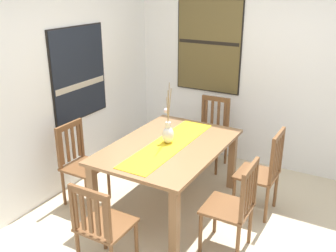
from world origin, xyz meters
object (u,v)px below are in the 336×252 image
(centerpiece_vase, at_px, (168,133))
(chair_1, at_px, (234,206))
(chair_4, at_px, (211,132))
(chair_0, at_px, (263,171))
(painting_on_back_wall, at_px, (79,73))
(chair_3, at_px, (102,225))
(painting_on_side_wall, at_px, (209,46))
(chair_2, at_px, (81,162))
(dining_table, at_px, (169,153))

(centerpiece_vase, xyz_separation_m, chair_1, (-0.42, -0.93, -0.38))
(chair_4, bearing_deg, chair_1, -150.04)
(chair_0, bearing_deg, chair_1, 176.69)
(chair_0, relative_size, painting_on_back_wall, 0.88)
(centerpiece_vase, distance_m, chair_3, 1.30)
(chair_0, xyz_separation_m, chair_1, (-0.77, 0.04, -0.01))
(chair_3, bearing_deg, painting_on_side_wall, 5.74)
(chair_3, bearing_deg, centerpiece_vase, 2.77)
(chair_2, distance_m, painting_on_back_wall, 1.07)
(centerpiece_vase, distance_m, chair_2, 1.06)
(chair_3, bearing_deg, painting_on_back_wall, 45.55)
(dining_table, bearing_deg, chair_2, 113.54)
(chair_0, distance_m, chair_4, 1.24)
(chair_1, height_order, painting_on_side_wall, painting_on_side_wall)
(centerpiece_vase, xyz_separation_m, chair_0, (0.35, -0.97, -0.37))
(chair_1, xyz_separation_m, chair_4, (1.57, 0.90, 0.00))
(painting_on_side_wall, bearing_deg, dining_table, -170.92)
(centerpiece_vase, xyz_separation_m, painting_on_side_wall, (1.51, 0.22, 0.69))
(dining_table, height_order, chair_3, chair_3)
(chair_3, xyz_separation_m, painting_on_side_wall, (2.75, 0.28, 1.09))
(centerpiece_vase, height_order, chair_3, centerpiece_vase)
(chair_2, distance_m, chair_3, 1.24)
(chair_4, distance_m, painting_on_back_wall, 1.90)
(chair_3, distance_m, painting_on_side_wall, 2.97)
(chair_3, bearing_deg, chair_4, 0.82)
(dining_table, xyz_separation_m, painting_on_side_wall, (1.55, 0.25, 0.92))
(painting_on_back_wall, bearing_deg, chair_1, -102.03)
(dining_table, relative_size, centerpiece_vase, 2.31)
(chair_2, distance_m, painting_on_side_wall, 2.32)
(centerpiece_vase, height_order, chair_4, centerpiece_vase)
(chair_3, bearing_deg, chair_0, -29.94)
(dining_table, bearing_deg, chair_3, -178.60)
(centerpiece_vase, xyz_separation_m, chair_2, (-0.43, 0.89, -0.39))
(chair_0, xyz_separation_m, painting_on_side_wall, (1.16, 1.19, 1.06))
(dining_table, distance_m, centerpiece_vase, 0.23)
(centerpiece_vase, distance_m, painting_on_side_wall, 1.68)
(dining_table, height_order, chair_2, chair_2)
(chair_0, height_order, chair_1, chair_0)
(chair_1, bearing_deg, chair_3, 133.19)
(chair_2, bearing_deg, dining_table, -66.46)
(dining_table, relative_size, chair_4, 1.72)
(centerpiece_vase, xyz_separation_m, chair_3, (-1.24, -0.06, -0.40))
(painting_on_side_wall, bearing_deg, chair_0, -134.37)
(chair_0, relative_size, chair_3, 1.09)
(chair_0, height_order, painting_on_back_wall, painting_on_back_wall)
(chair_2, relative_size, chair_3, 1.05)
(centerpiece_vase, height_order, chair_0, centerpiece_vase)
(chair_1, relative_size, chair_2, 0.99)
(chair_4, bearing_deg, centerpiece_vase, 178.72)
(dining_table, relative_size, painting_on_side_wall, 1.30)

